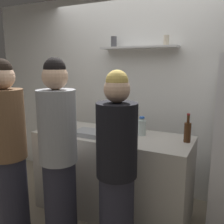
{
  "coord_description": "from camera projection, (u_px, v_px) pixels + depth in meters",
  "views": [
    {
      "loc": [
        1.13,
        -1.84,
        1.7
      ],
      "look_at": [
        -0.03,
        0.51,
        1.18
      ],
      "focal_mm": 39.36,
      "sensor_mm": 36.0,
      "label": 1
    }
  ],
  "objects": [
    {
      "name": "back_wall_assembly",
      "position": [
        139.0,
        94.0,
        3.28
      ],
      "size": [
        4.8,
        0.32,
        2.6
      ],
      "color": "white",
      "rests_on": "ground"
    },
    {
      "name": "counter",
      "position": [
        112.0,
        173.0,
        2.81
      ],
      "size": [
        1.73,
        0.68,
        0.93
      ],
      "primitive_type": "cube",
      "color": "#B7B2A8",
      "rests_on": "ground"
    },
    {
      "name": "baking_pan",
      "position": [
        90.0,
        133.0,
        2.67
      ],
      "size": [
        0.34,
        0.24,
        0.05
      ],
      "primitive_type": "cube",
      "color": "gray",
      "rests_on": "counter"
    },
    {
      "name": "utensil_holder",
      "position": [
        116.0,
        130.0,
        2.67
      ],
      "size": [
        0.12,
        0.12,
        0.22
      ],
      "color": "#B2B2B7",
      "rests_on": "counter"
    },
    {
      "name": "wine_bottle_green_glass",
      "position": [
        70.0,
        123.0,
        2.72
      ],
      "size": [
        0.07,
        0.07,
        0.33
      ],
      "color": "#19471E",
      "rests_on": "counter"
    },
    {
      "name": "wine_bottle_amber_glass",
      "position": [
        187.0,
        131.0,
        2.42
      ],
      "size": [
        0.07,
        0.07,
        0.29
      ],
      "color": "#472814",
      "rests_on": "counter"
    },
    {
      "name": "water_bottle_plastic",
      "position": [
        142.0,
        127.0,
        2.66
      ],
      "size": [
        0.09,
        0.09,
        0.2
      ],
      "color": "silver",
      "rests_on": "counter"
    },
    {
      "name": "person_brown_jacket",
      "position": [
        9.0,
        153.0,
        2.32
      ],
      "size": [
        0.34,
        0.34,
        1.74
      ],
      "rotation": [
        0.0,
        0.0,
        1.84
      ],
      "color": "#262633",
      "rests_on": "ground"
    },
    {
      "name": "person_blonde",
      "position": [
        117.0,
        171.0,
        2.05
      ],
      "size": [
        0.34,
        0.34,
        1.65
      ],
      "rotation": [
        0.0,
        0.0,
        0.93
      ],
      "color": "#262633",
      "rests_on": "ground"
    },
    {
      "name": "person_grey_hoodie",
      "position": [
        59.0,
        156.0,
        2.22
      ],
      "size": [
        0.34,
        0.34,
        1.75
      ],
      "rotation": [
        0.0,
        0.0,
        6.12
      ],
      "color": "#262633",
      "rests_on": "ground"
    }
  ]
}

